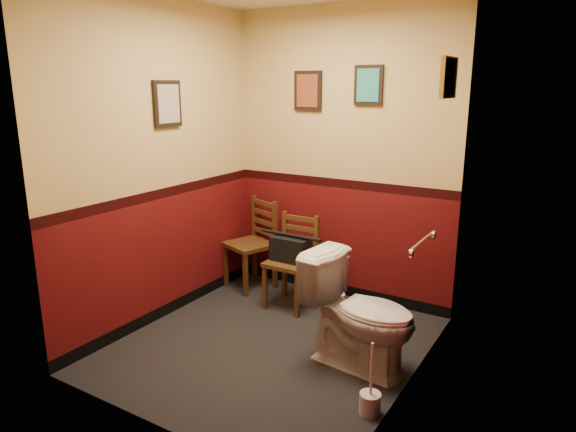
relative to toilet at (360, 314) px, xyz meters
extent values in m
cube|color=black|center=(-0.72, -0.06, -0.41)|extent=(2.20, 2.40, 0.00)
cube|color=#4F0C0E|center=(-0.72, 1.14, 0.94)|extent=(2.20, 0.00, 2.70)
cube|color=#4F0C0E|center=(-0.72, -1.26, 0.94)|extent=(2.20, 0.00, 2.70)
cube|color=#4F0C0E|center=(-1.82, -0.06, 0.94)|extent=(0.00, 2.40, 2.70)
cube|color=#4F0C0E|center=(0.38, -0.06, 0.94)|extent=(0.00, 2.40, 2.70)
cylinder|color=silver|center=(0.34, 0.19, 0.54)|extent=(0.03, 0.50, 0.03)
cylinder|color=silver|center=(0.36, -0.06, 0.54)|extent=(0.02, 0.06, 0.06)
cylinder|color=silver|center=(0.36, 0.44, 0.54)|extent=(0.02, 0.06, 0.06)
cube|color=black|center=(-1.07, 1.12, 1.54)|extent=(0.28, 0.03, 0.36)
cube|color=brown|center=(-1.07, 1.10, 1.54)|extent=(0.22, 0.01, 0.30)
cube|color=black|center=(-0.47, 1.12, 1.59)|extent=(0.26, 0.03, 0.34)
cube|color=teal|center=(-0.47, 1.10, 1.59)|extent=(0.20, 0.01, 0.28)
cube|color=black|center=(-1.80, 0.04, 1.44)|extent=(0.03, 0.30, 0.38)
cube|color=tan|center=(-1.79, 0.04, 1.44)|extent=(0.01, 0.24, 0.31)
cube|color=olive|center=(0.36, 0.54, 1.64)|extent=(0.03, 0.34, 0.28)
cube|color=tan|center=(0.34, 0.54, 1.64)|extent=(0.01, 0.28, 0.22)
imported|color=white|center=(0.00, 0.00, 0.00)|extent=(0.88, 0.56, 0.82)
cylinder|color=silver|center=(0.29, -0.48, -0.34)|extent=(0.13, 0.13, 0.13)
cylinder|color=silver|center=(0.29, -0.48, -0.12)|extent=(0.02, 0.02, 0.38)
cube|color=#58371A|center=(-1.57, 0.84, 0.04)|extent=(0.54, 0.54, 0.04)
cube|color=#58371A|center=(-1.80, 0.73, -0.19)|extent=(0.05, 0.05, 0.45)
cube|color=#58371A|center=(-1.68, 1.07, -0.19)|extent=(0.05, 0.05, 0.45)
cube|color=#58371A|center=(-1.46, 0.61, -0.19)|extent=(0.05, 0.05, 0.45)
cube|color=#58371A|center=(-1.34, 0.95, -0.19)|extent=(0.05, 0.05, 0.45)
cube|color=#58371A|center=(-1.68, 1.08, 0.26)|extent=(0.05, 0.05, 0.45)
cube|color=#58371A|center=(-1.34, 0.95, 0.26)|extent=(0.05, 0.05, 0.45)
cube|color=#58371A|center=(-1.51, 1.02, 0.14)|extent=(0.33, 0.14, 0.04)
cube|color=#58371A|center=(-1.51, 1.02, 0.24)|extent=(0.33, 0.14, 0.04)
cube|color=#58371A|center=(-1.51, 1.02, 0.34)|extent=(0.33, 0.14, 0.04)
cube|color=#58371A|center=(-1.51, 1.02, 0.44)|extent=(0.33, 0.14, 0.04)
cube|color=#58371A|center=(-0.97, 0.64, 0.02)|extent=(0.40, 0.40, 0.04)
cube|color=#58371A|center=(-1.14, 0.47, -0.20)|extent=(0.04, 0.04, 0.43)
cube|color=#58371A|center=(-1.14, 0.81, -0.20)|extent=(0.04, 0.04, 0.43)
cube|color=#58371A|center=(-0.80, 0.47, -0.20)|extent=(0.04, 0.04, 0.43)
cube|color=#58371A|center=(-0.80, 0.81, -0.20)|extent=(0.04, 0.04, 0.43)
cube|color=#58371A|center=(-1.14, 0.82, 0.23)|extent=(0.04, 0.03, 0.43)
cube|color=#58371A|center=(-0.80, 0.82, 0.23)|extent=(0.04, 0.03, 0.43)
cube|color=#58371A|center=(-0.97, 0.82, 0.11)|extent=(0.32, 0.02, 0.04)
cube|color=#58371A|center=(-0.97, 0.82, 0.20)|extent=(0.32, 0.02, 0.04)
cube|color=#58371A|center=(-0.97, 0.82, 0.30)|extent=(0.32, 0.02, 0.04)
cube|color=#58371A|center=(-0.97, 0.82, 0.39)|extent=(0.32, 0.02, 0.04)
cube|color=black|center=(-0.97, 0.64, 0.15)|extent=(0.36, 0.19, 0.22)
cylinder|color=black|center=(-0.97, 0.64, 0.28)|extent=(0.31, 0.04, 0.03)
cylinder|color=silver|center=(-0.73, 0.91, -0.36)|extent=(0.12, 0.12, 0.11)
cylinder|color=silver|center=(-0.60, 0.91, -0.36)|extent=(0.12, 0.12, 0.11)
cylinder|color=silver|center=(-0.66, 0.90, -0.25)|extent=(0.12, 0.12, 0.11)
cylinder|color=silver|center=(-0.66, 0.88, -0.15)|extent=(0.12, 0.12, 0.11)
cylinder|color=silver|center=(-0.66, 0.91, -0.04)|extent=(0.12, 0.12, 0.11)
camera|label=1|loc=(1.31, -3.15, 1.59)|focal=32.00mm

